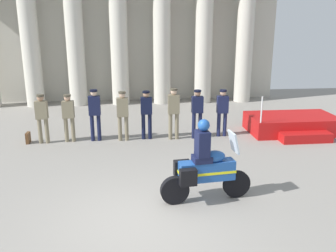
{
  "coord_description": "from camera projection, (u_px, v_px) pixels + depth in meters",
  "views": [
    {
      "loc": [
        -0.16,
        -6.55,
        3.89
      ],
      "look_at": [
        0.85,
        3.03,
        1.11
      ],
      "focal_mm": 38.9,
      "sensor_mm": 36.0,
      "label": 1
    }
  ],
  "objects": [
    {
      "name": "officer_in_row_0",
      "position": [
        42.0,
        115.0,
        11.81
      ],
      "size": [
        0.38,
        0.24,
        1.64
      ],
      "rotation": [
        0.0,
        0.0,
        3.13
      ],
      "color": "#7A7056",
      "rests_on": "ground_plane"
    },
    {
      "name": "officer_in_row_4",
      "position": [
        146.0,
        111.0,
        12.24
      ],
      "size": [
        0.38,
        0.24,
        1.66
      ],
      "rotation": [
        0.0,
        0.0,
        3.13
      ],
      "color": "black",
      "rests_on": "ground_plane"
    },
    {
      "name": "officer_in_row_6",
      "position": [
        197.0,
        110.0,
        12.31
      ],
      "size": [
        0.38,
        0.24,
        1.68
      ],
      "rotation": [
        0.0,
        0.0,
        3.13
      ],
      "color": "#141938",
      "rests_on": "ground_plane"
    },
    {
      "name": "briefcase_on_ground",
      "position": [
        28.0,
        138.0,
        12.03
      ],
      "size": [
        0.1,
        0.32,
        0.36
      ],
      "primitive_type": "cube",
      "color": "brown",
      "rests_on": "ground_plane"
    },
    {
      "name": "motorcycle_with_rider",
      "position": [
        204.0,
        168.0,
        7.98
      ],
      "size": [
        2.09,
        0.74,
        1.9
      ],
      "rotation": [
        0.0,
        0.0,
        0.11
      ],
      "color": "black",
      "rests_on": "ground_plane"
    },
    {
      "name": "officer_in_row_2",
      "position": [
        95.0,
        111.0,
        12.05
      ],
      "size": [
        0.38,
        0.24,
        1.74
      ],
      "rotation": [
        0.0,
        0.0,
        3.13
      ],
      "color": "#141938",
      "rests_on": "ground_plane"
    },
    {
      "name": "officer_in_row_1",
      "position": [
        68.0,
        114.0,
        11.97
      ],
      "size": [
        0.38,
        0.24,
        1.6
      ],
      "rotation": [
        0.0,
        0.0,
        3.13
      ],
      "color": "#7A7056",
      "rests_on": "ground_plane"
    },
    {
      "name": "ground_plane",
      "position": [
        142.0,
        221.0,
        7.35
      ],
      "size": [
        28.12,
        28.12,
        0.0
      ],
      "primitive_type": "plane",
      "color": "gray"
    },
    {
      "name": "officer_in_row_3",
      "position": [
        123.0,
        112.0,
        12.08
      ],
      "size": [
        0.38,
        0.24,
        1.68
      ],
      "rotation": [
        0.0,
        0.0,
        3.13
      ],
      "color": "#7A7056",
      "rests_on": "ground_plane"
    },
    {
      "name": "officer_in_row_7",
      "position": [
        222.0,
        109.0,
        12.55
      ],
      "size": [
        0.38,
        0.24,
        1.65
      ],
      "rotation": [
        0.0,
        0.0,
        3.13
      ],
      "color": "#191E42",
      "rests_on": "ground_plane"
    },
    {
      "name": "colonnade_backdrop",
      "position": [
        119.0,
        30.0,
        17.33
      ],
      "size": [
        15.75,
        1.67,
        6.57
      ],
      "color": "beige",
      "rests_on": "ground_plane"
    },
    {
      "name": "reviewing_stand",
      "position": [
        292.0,
        125.0,
        13.13
      ],
      "size": [
        3.1,
        2.27,
        1.52
      ],
      "color": "#B71414",
      "rests_on": "ground_plane"
    },
    {
      "name": "officer_in_row_5",
      "position": [
        174.0,
        110.0,
        12.21
      ],
      "size": [
        0.38,
        0.24,
        1.76
      ],
      "rotation": [
        0.0,
        0.0,
        3.13
      ],
      "color": "#7A7056",
      "rests_on": "ground_plane"
    }
  ]
}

